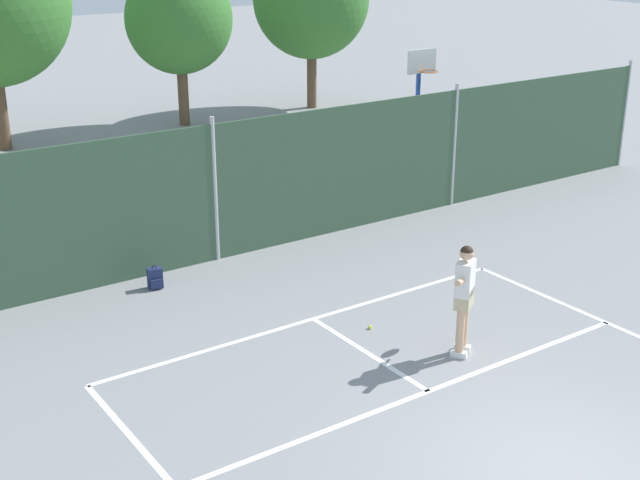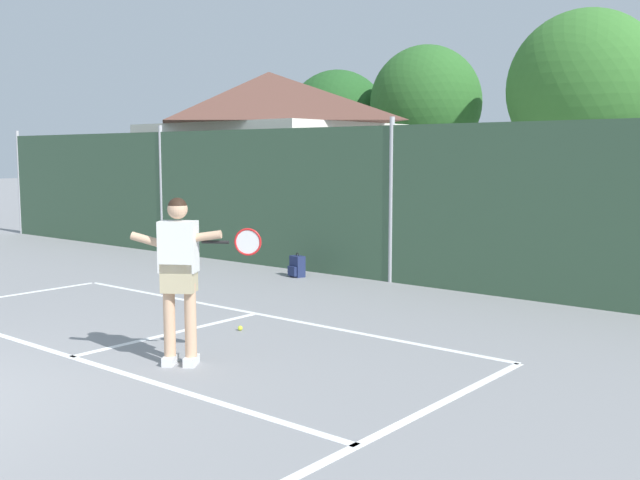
{
  "view_description": "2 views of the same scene",
  "coord_description": "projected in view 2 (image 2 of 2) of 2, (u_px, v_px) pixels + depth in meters",
  "views": [
    {
      "loc": [
        -7.66,
        -5.77,
        6.49
      ],
      "look_at": [
        -0.01,
        5.28,
        1.54
      ],
      "focal_mm": 48.23,
      "sensor_mm": 36.0,
      "label": 1
    },
    {
      "loc": [
        7.51,
        -2.12,
        2.33
      ],
      "look_at": [
        0.81,
        6.0,
        1.1
      ],
      "focal_mm": 41.74,
      "sensor_mm": 36.0,
      "label": 2
    }
  ],
  "objects": [
    {
      "name": "chainlink_fence",
      "position": [
        391.0,
        204.0,
        13.37
      ],
      "size": [
        26.09,
        0.09,
        2.98
      ],
      "color": "#38563D",
      "rests_on": "ground"
    },
    {
      "name": "clubhouse_building",
      "position": [
        269.0,
        150.0,
        21.84
      ],
      "size": [
        6.87,
        5.53,
        4.69
      ],
      "color": "silver",
      "rests_on": "ground"
    },
    {
      "name": "treeline_backdrop",
      "position": [
        596.0,
        100.0,
        22.55
      ],
      "size": [
        25.29,
        4.3,
        6.7
      ],
      "color": "brown",
      "rests_on": "ground"
    },
    {
      "name": "tennis_player",
      "position": [
        180.0,
        266.0,
        8.1
      ],
      "size": [
        1.18,
        0.91,
        1.85
      ],
      "color": "silver",
      "rests_on": "ground"
    },
    {
      "name": "tennis_ball",
      "position": [
        240.0,
        328.0,
        9.82
      ],
      "size": [
        0.07,
        0.07,
        0.07
      ],
      "primitive_type": "sphere",
      "color": "#CCE033",
      "rests_on": "ground"
    },
    {
      "name": "backpack_navy",
      "position": [
        297.0,
        267.0,
        14.08
      ],
      "size": [
        0.31,
        0.29,
        0.46
      ],
      "color": "navy",
      "rests_on": "ground"
    }
  ]
}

